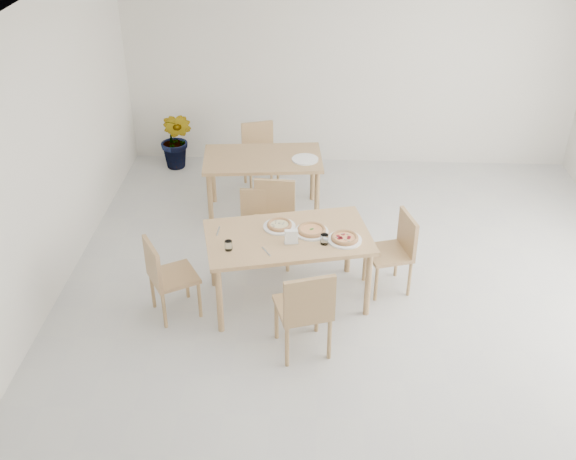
{
  "coord_description": "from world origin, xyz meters",
  "views": [
    {
      "loc": [
        -0.42,
        -5.16,
        4.13
      ],
      "look_at": [
        -0.68,
        0.24,
        0.81
      ],
      "focal_mm": 42.0,
      "sensor_mm": 36.0,
      "label": 1
    }
  ],
  "objects_px": {
    "main_table": "(288,243)",
    "pizza_mushroom": "(279,225)",
    "chair_north": "(273,216)",
    "plate_mushroom": "(279,227)",
    "chair_east": "(396,247)",
    "chair_back_s": "(259,211)",
    "chair_back_n": "(260,151)",
    "tumbler_b": "(324,239)",
    "chair_south": "(305,307)",
    "plate_pepperoni": "(345,240)",
    "tumbler_a": "(229,245)",
    "pizza_pepperoni": "(345,238)",
    "potted_plant": "(177,140)",
    "napkin_holder": "(291,237)",
    "plate_empty": "(305,159)",
    "chair_west": "(165,273)",
    "plate_margherita": "(312,232)",
    "second_table": "(263,164)",
    "pizza_margherita": "(312,230)"
  },
  "relations": [
    {
      "from": "plate_mushroom",
      "to": "chair_back_s",
      "type": "height_order",
      "value": "plate_mushroom"
    },
    {
      "from": "plate_mushroom",
      "to": "napkin_holder",
      "type": "bearing_deg",
      "value": -66.1
    },
    {
      "from": "plate_empty",
      "to": "chair_west",
      "type": "bearing_deg",
      "value": -122.75
    },
    {
      "from": "chair_east",
      "to": "plate_margherita",
      "type": "bearing_deg",
      "value": -92.95
    },
    {
      "from": "main_table",
      "to": "chair_north",
      "type": "distance_m",
      "value": 0.81
    },
    {
      "from": "chair_west",
      "to": "chair_east",
      "type": "bearing_deg",
      "value": -106.02
    },
    {
      "from": "main_table",
      "to": "napkin_holder",
      "type": "height_order",
      "value": "napkin_holder"
    },
    {
      "from": "plate_mushroom",
      "to": "pizza_margherita",
      "type": "height_order",
      "value": "pizza_margherita"
    },
    {
      "from": "plate_pepperoni",
      "to": "tumbler_a",
      "type": "distance_m",
      "value": 1.09
    },
    {
      "from": "chair_west",
      "to": "plate_mushroom",
      "type": "distance_m",
      "value": 1.17
    },
    {
      "from": "pizza_pepperoni",
      "to": "potted_plant",
      "type": "height_order",
      "value": "potted_plant"
    },
    {
      "from": "plate_margherita",
      "to": "napkin_holder",
      "type": "relative_size",
      "value": 2.22
    },
    {
      "from": "plate_pepperoni",
      "to": "potted_plant",
      "type": "relative_size",
      "value": 0.39
    },
    {
      "from": "plate_pepperoni",
      "to": "tumbler_a",
      "type": "xyz_separation_m",
      "value": [
        -1.07,
        -0.21,
        0.04
      ]
    },
    {
      "from": "plate_pepperoni",
      "to": "pizza_mushroom",
      "type": "bearing_deg",
      "value": 161.68
    },
    {
      "from": "plate_pepperoni",
      "to": "chair_west",
      "type": "bearing_deg",
      "value": -172.11
    },
    {
      "from": "potted_plant",
      "to": "chair_east",
      "type": "bearing_deg",
      "value": -44.22
    },
    {
      "from": "chair_north",
      "to": "second_table",
      "type": "xyz_separation_m",
      "value": [
        -0.19,
        0.94,
        0.15
      ]
    },
    {
      "from": "chair_north",
      "to": "second_table",
      "type": "distance_m",
      "value": 0.97
    },
    {
      "from": "chair_back_n",
      "to": "tumbler_b",
      "type": "bearing_deg",
      "value": -90.29
    },
    {
      "from": "plate_mushroom",
      "to": "tumbler_b",
      "type": "xyz_separation_m",
      "value": [
        0.43,
        -0.27,
        0.04
      ]
    },
    {
      "from": "pizza_mushroom",
      "to": "plate_margherita",
      "type": "bearing_deg",
      "value": -14.27
    },
    {
      "from": "pizza_mushroom",
      "to": "pizza_pepperoni",
      "type": "distance_m",
      "value": 0.66
    },
    {
      "from": "tumbler_a",
      "to": "potted_plant",
      "type": "xyz_separation_m",
      "value": [
        -1.12,
        3.18,
        -0.38
      ]
    },
    {
      "from": "chair_east",
      "to": "plate_empty",
      "type": "height_order",
      "value": "chair_east"
    },
    {
      "from": "main_table",
      "to": "pizza_mushroom",
      "type": "xyz_separation_m",
      "value": [
        -0.09,
        0.14,
        0.11
      ]
    },
    {
      "from": "napkin_holder",
      "to": "chair_back_s",
      "type": "distance_m",
      "value": 1.26
    },
    {
      "from": "pizza_pepperoni",
      "to": "chair_back_s",
      "type": "distance_m",
      "value": 1.42
    },
    {
      "from": "main_table",
      "to": "plate_empty",
      "type": "bearing_deg",
      "value": 72.99
    },
    {
      "from": "chair_south",
      "to": "tumbler_b",
      "type": "relative_size",
      "value": 9.18
    },
    {
      "from": "main_table",
      "to": "napkin_holder",
      "type": "distance_m",
      "value": 0.21
    },
    {
      "from": "main_table",
      "to": "chair_south",
      "type": "distance_m",
      "value": 0.84
    },
    {
      "from": "plate_pepperoni",
      "to": "second_table",
      "type": "distance_m",
      "value": 2.0
    },
    {
      "from": "chair_south",
      "to": "pizza_pepperoni",
      "type": "bearing_deg",
      "value": -132.31
    },
    {
      "from": "chair_south",
      "to": "chair_west",
      "type": "distance_m",
      "value": 1.42
    },
    {
      "from": "chair_east",
      "to": "plate_mushroom",
      "type": "distance_m",
      "value": 1.2
    },
    {
      "from": "chair_north",
      "to": "plate_mushroom",
      "type": "bearing_deg",
      "value": -76.38
    },
    {
      "from": "second_table",
      "to": "chair_back_s",
      "type": "bearing_deg",
      "value": -94.58
    },
    {
      "from": "main_table",
      "to": "plate_empty",
      "type": "relative_size",
      "value": 5.57
    },
    {
      "from": "chair_back_s",
      "to": "second_table",
      "type": "bearing_deg",
      "value": -90.28
    },
    {
      "from": "plate_margherita",
      "to": "plate_pepperoni",
      "type": "relative_size",
      "value": 1.01
    },
    {
      "from": "main_table",
      "to": "plate_empty",
      "type": "height_order",
      "value": "plate_empty"
    },
    {
      "from": "second_table",
      "to": "plate_empty",
      "type": "bearing_deg",
      "value": -11.3
    },
    {
      "from": "tumbler_b",
      "to": "chair_south",
      "type": "bearing_deg",
      "value": -102.77
    },
    {
      "from": "chair_east",
      "to": "potted_plant",
      "type": "distance_m",
      "value": 3.79
    },
    {
      "from": "pizza_mushroom",
      "to": "pizza_pepperoni",
      "type": "bearing_deg",
      "value": -18.32
    },
    {
      "from": "pizza_margherita",
      "to": "tumbler_a",
      "type": "height_order",
      "value": "tumbler_a"
    },
    {
      "from": "chair_north",
      "to": "chair_back_n",
      "type": "bearing_deg",
      "value": 104.14
    },
    {
      "from": "chair_south",
      "to": "plate_mushroom",
      "type": "bearing_deg",
      "value": -90.94
    },
    {
      "from": "main_table",
      "to": "chair_south",
      "type": "relative_size",
      "value": 1.88
    }
  ]
}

